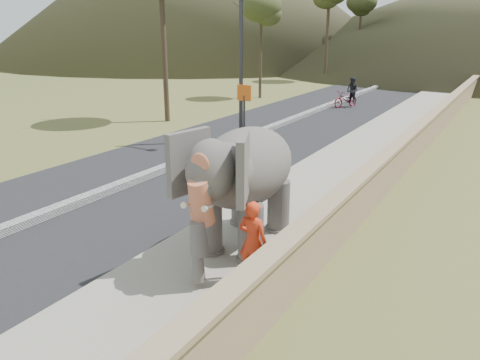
# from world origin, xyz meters

# --- Properties ---
(ground) EXTENTS (160.00, 160.00, 0.00)m
(ground) POSITION_xyz_m (0.00, 0.00, 0.00)
(ground) COLOR olive
(ground) RESTS_ON ground
(road) EXTENTS (7.00, 120.00, 0.03)m
(road) POSITION_xyz_m (-5.00, 10.00, 0.01)
(road) COLOR black
(road) RESTS_ON ground
(median) EXTENTS (0.35, 120.00, 0.22)m
(median) POSITION_xyz_m (-5.00, 10.00, 0.11)
(median) COLOR black
(median) RESTS_ON ground
(walkway) EXTENTS (3.00, 120.00, 0.15)m
(walkway) POSITION_xyz_m (0.00, 10.00, 0.07)
(walkway) COLOR #9E9687
(walkway) RESTS_ON ground
(parapet) EXTENTS (0.30, 120.00, 1.10)m
(parapet) POSITION_xyz_m (1.65, 10.00, 0.55)
(parapet) COLOR tan
(parapet) RESTS_ON ground
(lamppost) EXTENTS (1.76, 0.36, 8.00)m
(lamppost) POSITION_xyz_m (-4.69, 11.90, 4.87)
(lamppost) COLOR #313136
(lamppost) RESTS_ON ground
(signboard) EXTENTS (0.60, 0.08, 2.40)m
(signboard) POSITION_xyz_m (-4.50, 11.30, 1.64)
(signboard) COLOR #2D2D33
(signboard) RESTS_ON ground
(elephant_and_man) EXTENTS (2.32, 3.72, 2.57)m
(elephant_and_man) POSITION_xyz_m (0.02, 3.67, 1.42)
(elephant_and_man) COLOR #66615D
(elephant_and_man) RESTS_ON ground
(motorcyclist) EXTENTS (1.45, 1.92, 1.77)m
(motorcyclist) POSITION_xyz_m (-4.01, 22.44, 0.67)
(motorcyclist) COLOR maroon
(motorcyclist) RESTS_ON ground
(trees) EXTENTS (47.74, 45.67, 8.94)m
(trees) POSITION_xyz_m (-0.94, 29.41, 3.86)
(trees) COLOR #473828
(trees) RESTS_ON ground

